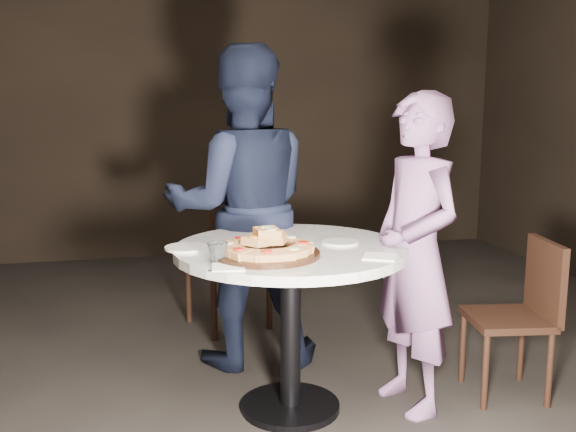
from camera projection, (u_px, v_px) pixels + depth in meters
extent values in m
plane|color=black|center=(276.00, 426.00, 2.92)|extent=(7.00, 7.00, 0.00)
cylinder|color=black|center=(290.00, 406.00, 3.08)|extent=(0.58, 0.58, 0.03)
cylinder|color=black|center=(290.00, 329.00, 3.01)|extent=(0.12, 0.12, 0.74)
cylinder|color=silver|center=(291.00, 250.00, 2.95)|extent=(1.32, 1.32, 0.04)
cylinder|color=black|center=(266.00, 254.00, 2.74)|extent=(0.58, 0.58, 0.02)
cube|color=#B67C46|center=(303.00, 247.00, 2.74)|extent=(0.08, 0.10, 0.04)
cylinder|color=red|center=(303.00, 242.00, 2.74)|extent=(0.05, 0.05, 0.01)
cube|color=#B67C46|center=(299.00, 244.00, 2.80)|extent=(0.11, 0.12, 0.04)
cube|color=#B67C46|center=(291.00, 242.00, 2.85)|extent=(0.12, 0.12, 0.04)
cylinder|color=beige|center=(291.00, 237.00, 2.85)|extent=(0.06, 0.06, 0.01)
cube|color=#B67C46|center=(279.00, 240.00, 2.88)|extent=(0.12, 0.12, 0.04)
cube|color=#B67C46|center=(265.00, 240.00, 2.89)|extent=(0.11, 0.10, 0.04)
cylinder|color=red|center=(265.00, 235.00, 2.89)|extent=(0.06, 0.06, 0.01)
cube|color=#B67C46|center=(252.00, 240.00, 2.88)|extent=(0.12, 0.10, 0.04)
cube|color=#B67C46|center=(240.00, 242.00, 2.84)|extent=(0.12, 0.11, 0.04)
cylinder|color=red|center=(240.00, 238.00, 2.84)|extent=(0.06, 0.06, 0.01)
cube|color=#B67C46|center=(232.00, 245.00, 2.79)|extent=(0.11, 0.12, 0.04)
cube|color=#B67C46|center=(229.00, 248.00, 2.73)|extent=(0.09, 0.11, 0.04)
cylinder|color=beige|center=(229.00, 243.00, 2.72)|extent=(0.05, 0.05, 0.01)
cube|color=#B67C46|center=(231.00, 251.00, 2.67)|extent=(0.11, 0.12, 0.04)
cube|color=#B67C46|center=(239.00, 254.00, 2.62)|extent=(0.11, 0.12, 0.04)
cylinder|color=red|center=(239.00, 249.00, 2.61)|extent=(0.06, 0.06, 0.01)
cube|color=#B67C46|center=(252.00, 256.00, 2.59)|extent=(0.12, 0.12, 0.04)
cube|color=#B67C46|center=(267.00, 256.00, 2.58)|extent=(0.11, 0.09, 0.04)
cylinder|color=red|center=(267.00, 251.00, 2.57)|extent=(0.05, 0.05, 0.01)
cube|color=#B67C46|center=(282.00, 255.00, 2.59)|extent=(0.10, 0.08, 0.04)
cube|color=#B67C46|center=(294.00, 253.00, 2.63)|extent=(0.12, 0.12, 0.04)
cylinder|color=beige|center=(294.00, 248.00, 2.63)|extent=(0.06, 0.06, 0.01)
cube|color=#B67C46|center=(301.00, 250.00, 2.68)|extent=(0.12, 0.12, 0.04)
cube|color=#B67C46|center=(277.00, 239.00, 2.75)|extent=(0.11, 0.12, 0.04)
cylinder|color=#2D6B1E|center=(277.00, 235.00, 2.75)|extent=(0.06, 0.06, 0.01)
cube|color=#B67C46|center=(261.00, 238.00, 2.77)|extent=(0.11, 0.09, 0.04)
cylinder|color=beige|center=(261.00, 234.00, 2.77)|extent=(0.05, 0.05, 0.01)
cube|color=#B67C46|center=(255.00, 242.00, 2.71)|extent=(0.12, 0.12, 0.04)
cylinder|color=orange|center=(255.00, 237.00, 2.70)|extent=(0.06, 0.06, 0.01)
cube|color=#B67C46|center=(271.00, 234.00, 2.70)|extent=(0.12, 0.11, 0.04)
cylinder|color=beige|center=(271.00, 229.00, 2.69)|extent=(0.06, 0.06, 0.01)
cube|color=#B67C46|center=(266.00, 232.00, 2.74)|extent=(0.11, 0.09, 0.04)
cylinder|color=beige|center=(266.00, 227.00, 2.74)|extent=(0.05, 0.05, 0.01)
cylinder|color=white|center=(187.00, 248.00, 2.88)|extent=(0.23, 0.23, 0.01)
cylinder|color=white|center=(340.00, 242.00, 2.99)|extent=(0.20, 0.20, 0.01)
imported|color=silver|center=(218.00, 252.00, 2.63)|extent=(0.11, 0.11, 0.08)
cube|color=white|center=(228.00, 267.00, 2.55)|extent=(0.14, 0.14, 0.01)
cube|color=white|center=(380.00, 257.00, 2.72)|extent=(0.18, 0.18, 0.01)
cube|color=black|center=(228.00, 252.00, 4.16)|extent=(0.58, 0.58, 0.04)
cube|color=black|center=(244.00, 221.00, 3.93)|extent=(0.45, 0.19, 0.49)
cylinder|color=black|center=(241.00, 278.00, 4.47)|extent=(0.05, 0.05, 0.49)
cylinder|color=black|center=(188.00, 286.00, 4.27)|extent=(0.05, 0.05, 0.49)
cylinder|color=black|center=(269.00, 292.00, 4.14)|extent=(0.05, 0.05, 0.49)
cylinder|color=black|center=(214.00, 302.00, 3.94)|extent=(0.05, 0.05, 0.49)
cube|color=black|center=(507.00, 319.00, 3.18)|extent=(0.42, 0.42, 0.04)
cube|color=black|center=(545.00, 280.00, 3.16)|extent=(0.09, 0.37, 0.39)
cylinder|color=black|center=(463.00, 346.00, 3.35)|extent=(0.04, 0.04, 0.39)
cylinder|color=black|center=(485.00, 371.00, 3.04)|extent=(0.04, 0.04, 0.39)
cylinder|color=black|center=(521.00, 344.00, 3.38)|extent=(0.04, 0.04, 0.39)
cylinder|color=black|center=(550.00, 369.00, 3.07)|extent=(0.04, 0.04, 0.39)
imported|color=black|center=(242.00, 208.00, 3.53)|extent=(0.89, 0.71, 1.76)
imported|color=slate|center=(415.00, 254.00, 3.00)|extent=(0.45, 0.61, 1.51)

